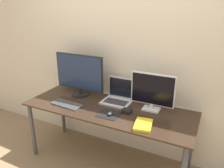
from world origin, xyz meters
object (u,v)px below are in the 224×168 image
at_px(monitor_left, 79,74).
at_px(power_brick, 127,111).
at_px(monitor_right, 152,91).
at_px(book, 143,125).
at_px(laptop, 119,96).
at_px(keyboard, 67,104).
at_px(mouse, 110,114).

xyz_separation_m(monitor_left, power_brick, (0.70, -0.18, -0.25)).
relative_size(monitor_right, book, 1.87).
relative_size(monitor_left, laptop, 1.96).
relative_size(laptop, book, 1.32).
distance_m(monitor_right, book, 0.41).
bearing_deg(monitor_left, laptop, 5.82).
xyz_separation_m(monitor_right, laptop, (-0.41, 0.05, -0.15)).
bearing_deg(monitor_right, power_brick, -140.57).
bearing_deg(keyboard, monitor_right, 19.16).
bearing_deg(monitor_right, book, -85.14).
bearing_deg(keyboard, monitor_left, 94.52).
relative_size(laptop, mouse, 4.71).
bearing_deg(laptop, monitor_left, -174.18).
relative_size(keyboard, book, 1.49).
distance_m(monitor_left, keyboard, 0.41).
distance_m(mouse, power_brick, 0.19).
xyz_separation_m(mouse, book, (0.37, -0.05, -0.01)).
xyz_separation_m(book, power_brick, (-0.24, 0.18, 0.00)).
xyz_separation_m(monitor_left, book, (0.94, -0.36, -0.26)).
xyz_separation_m(monitor_left, monitor_right, (0.91, 0.00, -0.06)).
bearing_deg(mouse, monitor_left, 151.45).
bearing_deg(book, power_brick, 143.35).
bearing_deg(laptop, power_brick, -48.87).
height_order(monitor_left, keyboard, monitor_left).
bearing_deg(monitor_left, mouse, -28.55).
distance_m(monitor_right, power_brick, 0.34).
height_order(monitor_left, power_brick, monitor_left).
xyz_separation_m(mouse, power_brick, (0.13, 0.14, -0.00)).
distance_m(monitor_left, book, 1.04).
xyz_separation_m(laptop, mouse, (0.07, -0.36, -0.04)).
xyz_separation_m(monitor_right, keyboard, (-0.89, -0.31, -0.21)).
xyz_separation_m(monitor_left, mouse, (0.57, -0.31, -0.25)).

